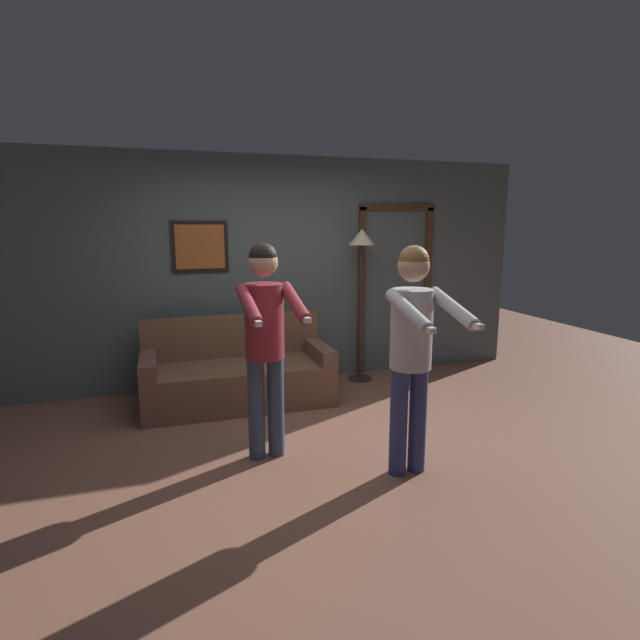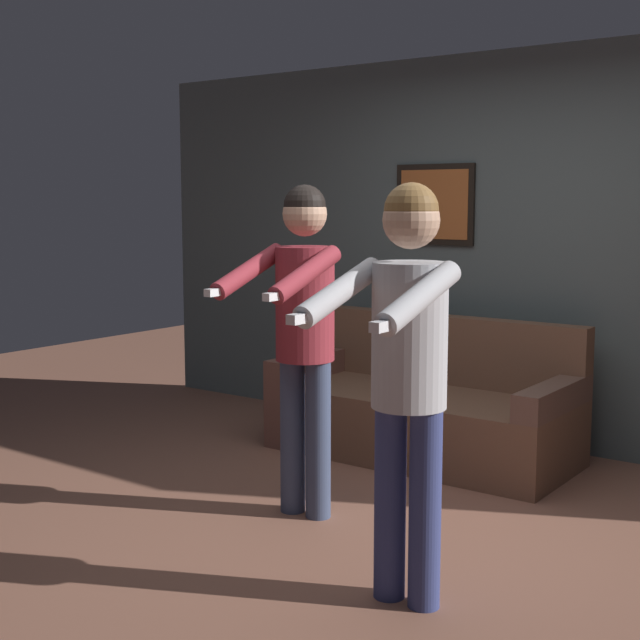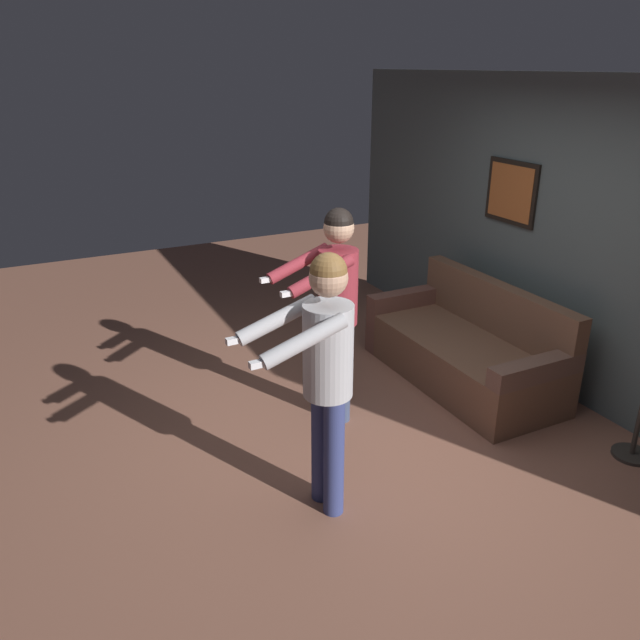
% 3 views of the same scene
% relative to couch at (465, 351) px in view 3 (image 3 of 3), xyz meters
% --- Properties ---
extents(ground_plane, '(12.00, 12.00, 0.00)m').
position_rel_couch_xyz_m(ground_plane, '(0.45, -1.34, -0.28)').
color(ground_plane, '#905D49').
extents(back_wall_assembly, '(6.40, 0.10, 2.60)m').
position_rel_couch_xyz_m(back_wall_assembly, '(0.47, 0.64, 1.02)').
color(back_wall_assembly, '#526061').
rests_on(back_wall_assembly, ground_plane).
extents(couch, '(1.90, 0.85, 0.87)m').
position_rel_couch_xyz_m(couch, '(0.00, 0.00, 0.00)').
color(couch, brown).
rests_on(couch, ground_plane).
extents(person_standing_left, '(0.45, 0.72, 1.70)m').
position_rel_couch_xyz_m(person_standing_left, '(0.04, -1.34, 0.76)').
color(person_standing_left, '#3C4867').
rests_on(person_standing_left, ground_plane).
extents(person_standing_right, '(0.45, 0.72, 1.69)m').
position_rel_couch_xyz_m(person_standing_right, '(0.99, -1.92, 0.75)').
color(person_standing_right, navy).
rests_on(person_standing_right, ground_plane).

